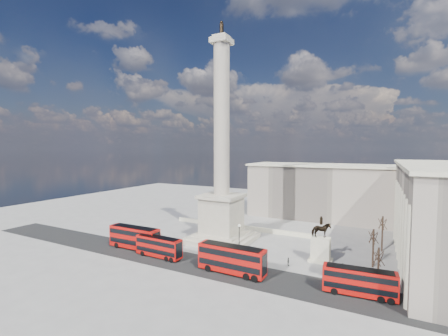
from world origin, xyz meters
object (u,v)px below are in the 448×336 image
at_px(nelsons_column, 222,185).
at_px(red_bus_c, 232,259).
at_px(pedestrian_standing, 377,286).
at_px(pedestrian_crossing, 288,262).
at_px(equestrian_statue, 321,246).
at_px(red_bus_d, 360,282).
at_px(pedestrian_walking, 343,269).
at_px(red_bus_a, 135,237).
at_px(red_bus_b, 159,247).
at_px(victorian_lamp, 239,236).

bearing_deg(nelsons_column, red_bus_c, -56.59).
distance_m(pedestrian_standing, pedestrian_crossing, 14.89).
bearing_deg(equestrian_statue, red_bus_d, -56.61).
bearing_deg(pedestrian_walking, pedestrian_standing, -36.06).
bearing_deg(red_bus_a, red_bus_c, -4.73).
height_order(equestrian_statue, pedestrian_crossing, equestrian_statue).
bearing_deg(nelsons_column, pedestrian_walking, -15.27).
bearing_deg(red_bus_c, pedestrian_crossing, 46.96).
relative_size(red_bus_b, pedestrian_standing, 5.85).
distance_m(pedestrian_walking, pedestrian_crossing, 9.26).
height_order(red_bus_a, pedestrian_standing, red_bus_a).
bearing_deg(red_bus_d, nelsons_column, 150.44).
distance_m(red_bus_b, pedestrian_standing, 38.41).
xyz_separation_m(red_bus_c, pedestrian_standing, (22.05, 4.19, -1.68)).
relative_size(red_bus_a, red_bus_d, 1.17).
bearing_deg(red_bus_a, red_bus_d, -0.90).
bearing_deg(pedestrian_walking, red_bus_b, -164.41).
relative_size(red_bus_b, red_bus_d, 0.99).
height_order(pedestrian_standing, pedestrian_crossing, pedestrian_standing).
xyz_separation_m(victorian_lamp, pedestrian_crossing, (10.98, -2.42, -2.64)).
bearing_deg(equestrian_statue, pedestrian_standing, -41.50).
bearing_deg(pedestrian_crossing, nelsons_column, 42.84).
bearing_deg(nelsons_column, red_bus_a, -133.93).
bearing_deg(red_bus_b, pedestrian_standing, 7.38).
height_order(nelsons_column, victorian_lamp, nelsons_column).
xyz_separation_m(red_bus_a, red_bus_b, (7.70, -1.36, -0.39)).
xyz_separation_m(red_bus_c, red_bus_d, (19.81, 1.53, -0.42)).
bearing_deg(red_bus_a, victorian_lamp, 22.05).
height_order(red_bus_d, victorian_lamp, victorian_lamp).
xyz_separation_m(nelsons_column, pedestrian_standing, (32.40, -11.50, -12.06)).
relative_size(red_bus_b, pedestrian_walking, 5.17).
distance_m(nelsons_column, pedestrian_standing, 36.43).
bearing_deg(victorian_lamp, equestrian_statue, 8.66).
bearing_deg(pedestrian_walking, equestrian_statue, 137.02).
relative_size(red_bus_b, victorian_lamp, 1.74).
bearing_deg(victorian_lamp, nelsons_column, 142.17).
height_order(red_bus_c, pedestrian_standing, red_bus_c).
height_order(red_bus_a, victorian_lamp, victorian_lamp).
xyz_separation_m(red_bus_a, red_bus_c, (23.85, -1.69, 0.02)).
height_order(red_bus_a, red_bus_c, red_bus_c).
relative_size(red_bus_c, equestrian_statue, 1.38).
xyz_separation_m(victorian_lamp, equestrian_statue, (15.82, 2.41, -0.37)).
bearing_deg(pedestrian_standing, equestrian_statue, -75.47).
bearing_deg(victorian_lamp, pedestrian_walking, -5.66).
bearing_deg(pedestrian_standing, red_bus_b, -28.19).
distance_m(nelsons_column, red_bus_c, 21.47).
xyz_separation_m(pedestrian_standing, pedestrian_crossing, (-14.44, 3.66, -0.09)).
bearing_deg(red_bus_a, red_bus_b, -10.69).
bearing_deg(victorian_lamp, red_bus_d, -20.67).
xyz_separation_m(nelsons_column, red_bus_c, (10.35, -15.69, -10.38)).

